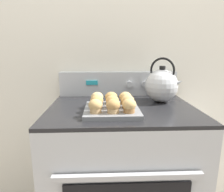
% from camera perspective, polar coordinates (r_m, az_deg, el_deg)
% --- Properties ---
extents(wall_back, '(8.00, 0.05, 2.40)m').
position_cam_1_polar(wall_back, '(1.39, 1.68, 12.04)').
color(wall_back, silver).
rests_on(wall_back, ground_plane).
extents(stove_range, '(0.80, 0.64, 0.92)m').
position_cam_1_polar(stove_range, '(1.31, 2.58, -22.69)').
color(stove_range, '#B7BABF').
rests_on(stove_range, ground_plane).
extents(control_panel, '(0.78, 0.07, 0.16)m').
position_cam_1_polar(control_panel, '(1.36, 1.87, 3.55)').
color(control_panel, '#B7BABF').
rests_on(control_panel, stove_range).
extents(muffin_pan, '(0.27, 0.27, 0.02)m').
position_cam_1_polar(muffin_pan, '(1.00, -0.04, -4.02)').
color(muffin_pan, slate).
rests_on(muffin_pan, stove_range).
extents(muffin_r0_c0, '(0.07, 0.07, 0.07)m').
position_cam_1_polar(muffin_r0_c0, '(0.92, -4.73, -2.88)').
color(muffin_r0_c0, tan).
rests_on(muffin_r0_c0, muffin_pan).
extents(muffin_r0_c1, '(0.07, 0.07, 0.07)m').
position_cam_1_polar(muffin_r0_c1, '(0.92, 0.34, -2.90)').
color(muffin_r0_c1, tan).
rests_on(muffin_r0_c1, muffin_pan).
extents(muffin_r0_c2, '(0.07, 0.07, 0.07)m').
position_cam_1_polar(muffin_r0_c2, '(0.93, 4.92, -2.78)').
color(muffin_r0_c2, olive).
rests_on(muffin_r0_c2, muffin_pan).
extents(muffin_r1_c0, '(0.07, 0.07, 0.07)m').
position_cam_1_polar(muffin_r1_c0, '(0.99, -4.36, -1.70)').
color(muffin_r1_c0, '#A37A4C').
rests_on(muffin_r1_c0, muffin_pan).
extents(muffin_r1_c1, '(0.07, 0.07, 0.07)m').
position_cam_1_polar(muffin_r1_c1, '(0.99, 0.11, -1.68)').
color(muffin_r1_c1, tan).
rests_on(muffin_r1_c1, muffin_pan).
extents(muffin_r1_c2, '(0.07, 0.07, 0.07)m').
position_cam_1_polar(muffin_r1_c2, '(1.00, 4.51, -1.58)').
color(muffin_r1_c2, olive).
rests_on(muffin_r1_c2, muffin_pan).
extents(muffin_r2_c0, '(0.07, 0.07, 0.07)m').
position_cam_1_polar(muffin_r2_c0, '(1.07, -4.26, -0.63)').
color(muffin_r2_c0, '#A37A4C').
rests_on(muffin_r2_c0, muffin_pan).
extents(muffin_r2_c1, '(0.07, 0.07, 0.07)m').
position_cam_1_polar(muffin_r2_c1, '(1.07, -0.21, -0.56)').
color(muffin_r2_c1, tan).
rests_on(muffin_r2_c1, muffin_pan).
extents(muffin_r2_c2, '(0.07, 0.07, 0.07)m').
position_cam_1_polar(muffin_r2_c2, '(1.07, 3.84, -0.57)').
color(muffin_r2_c2, '#A37A4C').
rests_on(muffin_r2_c2, muffin_pan).
extents(tea_kettle, '(0.22, 0.19, 0.26)m').
position_cam_1_polar(tea_kettle, '(1.22, 14.00, 3.02)').
color(tea_kettle, silver).
rests_on(tea_kettle, stove_range).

